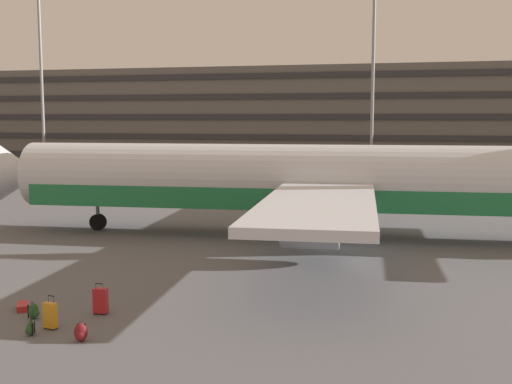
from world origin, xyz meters
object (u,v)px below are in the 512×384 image
Objects in this scene: suitcase_laid_flat at (23,307)px; backpack_black at (30,329)px; backpack_silver at (81,333)px; backpack_upright at (34,311)px; suitcase_teal at (50,315)px; suitcase_scuffed at (101,300)px; airliner at (319,181)px.

backpack_black reaches higher than suitcase_laid_flat.
suitcase_laid_flat is at bearing 146.20° from backpack_silver.
backpack_upright is at bearing 119.34° from backpack_black.
suitcase_laid_flat is at bearing 142.26° from suitcase_teal.
suitcase_scuffed reaches higher than suitcase_laid_flat.
suitcase_teal is 1.60m from backpack_silver.
suitcase_scuffed is (-4.87, -14.74, -2.49)m from airliner.
suitcase_scuffed is at bearing 66.28° from backpack_black.
backpack_black is at bearing -51.93° from suitcase_laid_flat.
backpack_black is at bearing -112.07° from suitcase_teal.
suitcase_laid_flat is (-1.94, 1.50, -0.33)m from suitcase_teal.
airliner is 17.54m from suitcase_teal.
backpack_upright is at bearing -113.02° from airliner.
suitcase_teal is 1.85m from suitcase_scuffed.
backpack_silver reaches higher than backpack_black.
backpack_silver is 1.67m from backpack_black.
suitcase_teal is 1.18× the size of suitcase_laid_flat.
airliner is at bearing 71.73° from suitcase_scuffed.
airliner is at bearing 71.09° from suitcase_teal.
backpack_upright is (-6.67, -15.69, -2.70)m from airliner.
suitcase_teal reaches higher than suitcase_laid_flat.
airliner reaches higher than backpack_silver.
suitcase_teal is at bearing 67.93° from backpack_black.
suitcase_laid_flat is 0.84× the size of suitcase_scuffed.
airliner reaches higher than backpack_upright.
airliner is 67.71× the size of backpack_upright.
backpack_black is at bearing 176.70° from backpack_silver.
suitcase_teal reaches higher than backpack_black.
backpack_black is (-5.89, -17.07, -2.73)m from airliner.
suitcase_teal is at bearing -35.48° from backpack_upright.
backpack_upright is (-1.80, -0.94, -0.21)m from suitcase_scuffed.
backpack_black is at bearing -113.72° from suitcase_scuffed.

